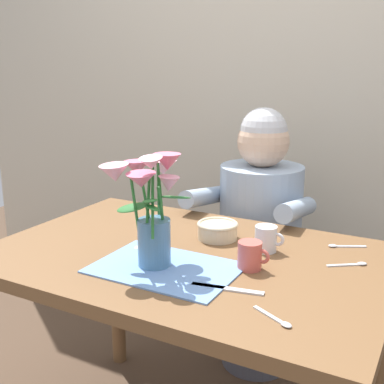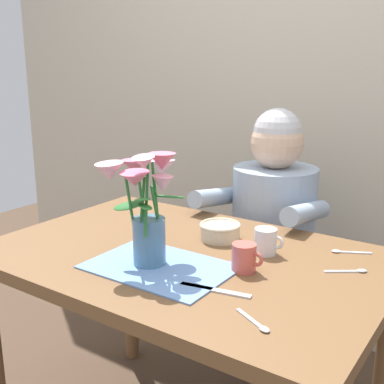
{
  "view_description": "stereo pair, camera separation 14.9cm",
  "coord_description": "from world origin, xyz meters",
  "px_view_note": "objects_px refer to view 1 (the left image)",
  "views": [
    {
      "loc": [
        0.68,
        -1.22,
        1.3
      ],
      "look_at": [
        -0.01,
        0.05,
        0.92
      ],
      "focal_mm": 45.66,
      "sensor_mm": 36.0,
      "label": 1
    },
    {
      "loc": [
        0.81,
        -1.14,
        1.3
      ],
      "look_at": [
        -0.01,
        0.05,
        0.92
      ],
      "focal_mm": 45.66,
      "sensor_mm": 36.0,
      "label": 2
    }
  ],
  "objects_px": {
    "ceramic_bowl": "(217,230)",
    "dinner_knife": "(227,289)",
    "flower_vase": "(150,202)",
    "tea_cup": "(266,239)",
    "coffee_cup": "(250,255)",
    "seated_person": "(259,244)"
  },
  "relations": [
    {
      "from": "ceramic_bowl",
      "to": "dinner_knife",
      "type": "distance_m",
      "value": 0.38
    },
    {
      "from": "flower_vase",
      "to": "dinner_knife",
      "type": "relative_size",
      "value": 1.73
    },
    {
      "from": "tea_cup",
      "to": "coffee_cup",
      "type": "distance_m",
      "value": 0.15
    },
    {
      "from": "dinner_knife",
      "to": "coffee_cup",
      "type": "bearing_deg",
      "value": 78.83
    },
    {
      "from": "ceramic_bowl",
      "to": "coffee_cup",
      "type": "distance_m",
      "value": 0.26
    },
    {
      "from": "tea_cup",
      "to": "coffee_cup",
      "type": "xyz_separation_m",
      "value": [
        0.01,
        -0.15,
        0.0
      ]
    },
    {
      "from": "dinner_knife",
      "to": "coffee_cup",
      "type": "relative_size",
      "value": 2.04
    },
    {
      "from": "flower_vase",
      "to": "dinner_knife",
      "type": "bearing_deg",
      "value": -8.39
    },
    {
      "from": "flower_vase",
      "to": "tea_cup",
      "type": "distance_m",
      "value": 0.39
    },
    {
      "from": "seated_person",
      "to": "tea_cup",
      "type": "bearing_deg",
      "value": -66.37
    },
    {
      "from": "tea_cup",
      "to": "coffee_cup",
      "type": "relative_size",
      "value": 1.0
    },
    {
      "from": "ceramic_bowl",
      "to": "coffee_cup",
      "type": "height_order",
      "value": "coffee_cup"
    },
    {
      "from": "seated_person",
      "to": "flower_vase",
      "type": "distance_m",
      "value": 0.84
    },
    {
      "from": "ceramic_bowl",
      "to": "dinner_knife",
      "type": "relative_size",
      "value": 0.72
    },
    {
      "from": "flower_vase",
      "to": "ceramic_bowl",
      "type": "height_order",
      "value": "flower_vase"
    },
    {
      "from": "flower_vase",
      "to": "coffee_cup",
      "type": "relative_size",
      "value": 3.54
    },
    {
      "from": "dinner_knife",
      "to": "coffee_cup",
      "type": "height_order",
      "value": "coffee_cup"
    },
    {
      "from": "seated_person",
      "to": "dinner_knife",
      "type": "bearing_deg",
      "value": -74.09
    },
    {
      "from": "coffee_cup",
      "to": "seated_person",
      "type": "bearing_deg",
      "value": 108.14
    },
    {
      "from": "flower_vase",
      "to": "tea_cup",
      "type": "height_order",
      "value": "flower_vase"
    },
    {
      "from": "ceramic_bowl",
      "to": "tea_cup",
      "type": "bearing_deg",
      "value": -9.36
    },
    {
      "from": "seated_person",
      "to": "coffee_cup",
      "type": "xyz_separation_m",
      "value": [
        0.21,
        -0.64,
        0.22
      ]
    }
  ]
}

